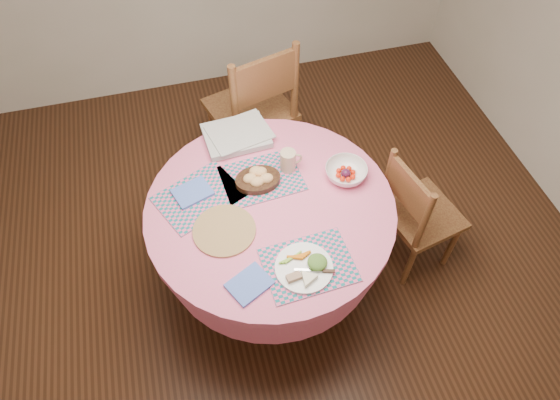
{
  "coord_description": "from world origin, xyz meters",
  "views": [
    {
      "loc": [
        -0.34,
        -1.44,
        2.7
      ],
      "look_at": [
        0.05,
        0.0,
        0.78
      ],
      "focal_mm": 32.0,
      "sensor_mm": 36.0,
      "label": 1
    }
  ],
  "objects_px": {
    "dinner_plate": "(306,267)",
    "wicker_trivet": "(224,230)",
    "bread_bowl": "(258,178)",
    "fruit_bowl": "(346,172)",
    "chair_right": "(416,213)",
    "latte_mug": "(288,161)",
    "chair_back": "(255,109)",
    "dining_table": "(271,228)"
  },
  "relations": [
    {
      "from": "latte_mug",
      "to": "chair_right",
      "type": "bearing_deg",
      "value": -20.06
    },
    {
      "from": "wicker_trivet",
      "to": "fruit_bowl",
      "type": "relative_size",
      "value": 1.07
    },
    {
      "from": "dining_table",
      "to": "chair_back",
      "type": "relative_size",
      "value": 1.17
    },
    {
      "from": "dinner_plate",
      "to": "fruit_bowl",
      "type": "xyz_separation_m",
      "value": [
        0.36,
        0.47,
        0.01
      ]
    },
    {
      "from": "chair_back",
      "to": "dinner_plate",
      "type": "xyz_separation_m",
      "value": [
        -0.06,
        -1.31,
        0.22
      ]
    },
    {
      "from": "dining_table",
      "to": "latte_mug",
      "type": "xyz_separation_m",
      "value": [
        0.15,
        0.21,
        0.26
      ]
    },
    {
      "from": "wicker_trivet",
      "to": "latte_mug",
      "type": "xyz_separation_m",
      "value": [
        0.4,
        0.3,
        0.06
      ]
    },
    {
      "from": "dining_table",
      "to": "bread_bowl",
      "type": "distance_m",
      "value": 0.28
    },
    {
      "from": "wicker_trivet",
      "to": "fruit_bowl",
      "type": "height_order",
      "value": "fruit_bowl"
    },
    {
      "from": "fruit_bowl",
      "to": "wicker_trivet",
      "type": "bearing_deg",
      "value": -165.51
    },
    {
      "from": "fruit_bowl",
      "to": "latte_mug",
      "type": "bearing_deg",
      "value": 154.85
    },
    {
      "from": "dining_table",
      "to": "fruit_bowl",
      "type": "xyz_separation_m",
      "value": [
        0.42,
        0.08,
        0.23
      ]
    },
    {
      "from": "dining_table",
      "to": "fruit_bowl",
      "type": "bearing_deg",
      "value": 11.16
    },
    {
      "from": "wicker_trivet",
      "to": "fruit_bowl",
      "type": "xyz_separation_m",
      "value": [
        0.67,
        0.17,
        0.03
      ]
    },
    {
      "from": "chair_right",
      "to": "latte_mug",
      "type": "xyz_separation_m",
      "value": [
        -0.68,
        0.25,
        0.37
      ]
    },
    {
      "from": "dining_table",
      "to": "wicker_trivet",
      "type": "relative_size",
      "value": 4.13
    },
    {
      "from": "wicker_trivet",
      "to": "bread_bowl",
      "type": "distance_m",
      "value": 0.34
    },
    {
      "from": "bread_bowl",
      "to": "fruit_bowl",
      "type": "xyz_separation_m",
      "value": [
        0.44,
        -0.08,
        -0.0
      ]
    },
    {
      "from": "chair_back",
      "to": "fruit_bowl",
      "type": "xyz_separation_m",
      "value": [
        0.29,
        -0.83,
        0.23
      ]
    },
    {
      "from": "chair_right",
      "to": "dinner_plate",
      "type": "bearing_deg",
      "value": 102.64
    },
    {
      "from": "chair_back",
      "to": "latte_mug",
      "type": "bearing_deg",
      "value": 76.03
    },
    {
      "from": "dining_table",
      "to": "chair_back",
      "type": "distance_m",
      "value": 0.93
    },
    {
      "from": "dinner_plate",
      "to": "chair_right",
      "type": "bearing_deg",
      "value": 24.62
    },
    {
      "from": "latte_mug",
      "to": "fruit_bowl",
      "type": "relative_size",
      "value": 0.42
    },
    {
      "from": "wicker_trivet",
      "to": "bread_bowl",
      "type": "xyz_separation_m",
      "value": [
        0.22,
        0.25,
        0.03
      ]
    },
    {
      "from": "chair_right",
      "to": "latte_mug",
      "type": "bearing_deg",
      "value": 57.96
    },
    {
      "from": "chair_right",
      "to": "latte_mug",
      "type": "height_order",
      "value": "latte_mug"
    },
    {
      "from": "bread_bowl",
      "to": "latte_mug",
      "type": "xyz_separation_m",
      "value": [
        0.17,
        0.05,
        0.03
      ]
    },
    {
      "from": "fruit_bowl",
      "to": "dinner_plate",
      "type": "bearing_deg",
      "value": -126.93
    },
    {
      "from": "dining_table",
      "to": "chair_right",
      "type": "distance_m",
      "value": 0.84
    },
    {
      "from": "dining_table",
      "to": "chair_right",
      "type": "height_order",
      "value": "chair_right"
    },
    {
      "from": "dining_table",
      "to": "bread_bowl",
      "type": "height_order",
      "value": "bread_bowl"
    },
    {
      "from": "dining_table",
      "to": "bread_bowl",
      "type": "xyz_separation_m",
      "value": [
        -0.02,
        0.16,
        0.23
      ]
    },
    {
      "from": "dining_table",
      "to": "bread_bowl",
      "type": "relative_size",
      "value": 5.39
    },
    {
      "from": "chair_right",
      "to": "chair_back",
      "type": "bearing_deg",
      "value": 24.34
    },
    {
      "from": "latte_mug",
      "to": "fruit_bowl",
      "type": "xyz_separation_m",
      "value": [
        0.27,
        -0.13,
        -0.03
      ]
    },
    {
      "from": "chair_back",
      "to": "bread_bowl",
      "type": "distance_m",
      "value": 0.81
    },
    {
      "from": "bread_bowl",
      "to": "fruit_bowl",
      "type": "bearing_deg",
      "value": -9.71
    },
    {
      "from": "chair_right",
      "to": "fruit_bowl",
      "type": "relative_size",
      "value": 3.07
    },
    {
      "from": "wicker_trivet",
      "to": "bread_bowl",
      "type": "bearing_deg",
      "value": 48.03
    },
    {
      "from": "dinner_plate",
      "to": "wicker_trivet",
      "type": "bearing_deg",
      "value": 136.02
    },
    {
      "from": "latte_mug",
      "to": "dinner_plate",
      "type": "bearing_deg",
      "value": -98.17
    }
  ]
}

